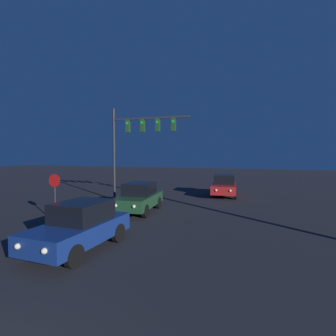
{
  "coord_description": "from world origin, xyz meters",
  "views": [
    {
      "loc": [
        4.03,
        -1.4,
        3.45
      ],
      "look_at": [
        0.0,
        11.09,
        2.72
      ],
      "focal_mm": 28.0,
      "sensor_mm": 36.0,
      "label": 1
    }
  ],
  "objects_px": {
    "car_mid": "(139,197)",
    "traffic_signal_mast": "(136,136)",
    "car_near": "(80,226)",
    "stop_sign": "(55,190)",
    "car_far": "(224,186)"
  },
  "relations": [
    {
      "from": "car_mid",
      "to": "traffic_signal_mast",
      "type": "xyz_separation_m",
      "value": [
        -1.59,
        3.13,
        3.87
      ]
    },
    {
      "from": "car_near",
      "to": "car_mid",
      "type": "height_order",
      "value": "same"
    },
    {
      "from": "car_mid",
      "to": "stop_sign",
      "type": "bearing_deg",
      "value": 46.83
    },
    {
      "from": "traffic_signal_mast",
      "to": "stop_sign",
      "type": "bearing_deg",
      "value": -101.3
    },
    {
      "from": "stop_sign",
      "to": "car_far",
      "type": "bearing_deg",
      "value": 56.59
    },
    {
      "from": "traffic_signal_mast",
      "to": "stop_sign",
      "type": "relative_size",
      "value": 2.77
    },
    {
      "from": "car_mid",
      "to": "traffic_signal_mast",
      "type": "height_order",
      "value": "traffic_signal_mast"
    },
    {
      "from": "car_near",
      "to": "car_far",
      "type": "height_order",
      "value": "same"
    },
    {
      "from": "stop_sign",
      "to": "car_near",
      "type": "bearing_deg",
      "value": -38.06
    },
    {
      "from": "stop_sign",
      "to": "traffic_signal_mast",
      "type": "bearing_deg",
      "value": 78.7
    },
    {
      "from": "car_far",
      "to": "traffic_signal_mast",
      "type": "height_order",
      "value": "traffic_signal_mast"
    },
    {
      "from": "car_near",
      "to": "car_far",
      "type": "relative_size",
      "value": 1.0
    },
    {
      "from": "traffic_signal_mast",
      "to": "stop_sign",
      "type": "distance_m",
      "value": 7.48
    },
    {
      "from": "stop_sign",
      "to": "car_mid",
      "type": "bearing_deg",
      "value": 50.61
    },
    {
      "from": "car_mid",
      "to": "stop_sign",
      "type": "relative_size",
      "value": 1.73
    }
  ]
}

